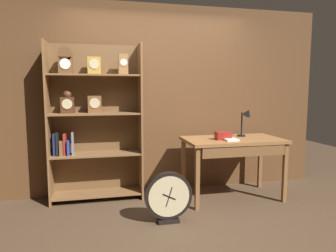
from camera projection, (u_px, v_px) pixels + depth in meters
name	position (u px, v px, depth m)	size (l,w,h in m)	color
ground_plane	(184.00, 231.00, 3.10)	(10.00, 10.00, 0.00)	#4C3826
back_wood_panel	(158.00, 100.00, 4.28)	(4.80, 0.05, 2.60)	brown
bookshelf	(92.00, 120.00, 3.92)	(1.17, 0.35, 2.02)	brown
workbench	(233.00, 146.00, 3.98)	(1.27, 0.71, 0.80)	brown
desk_lamp	(246.00, 118.00, 4.13)	(0.18, 0.18, 0.39)	black
toolbox_small	(223.00, 136.00, 3.90)	(0.20, 0.12, 0.10)	maroon
open_repair_manual	(230.00, 139.00, 3.85)	(0.16, 0.22, 0.03)	silver
round_clock_large	(168.00, 197.00, 3.28)	(0.52, 0.11, 0.56)	black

